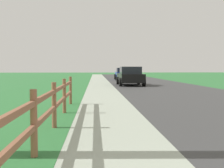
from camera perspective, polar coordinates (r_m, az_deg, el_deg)
ground_plane at (r=25.51m, az=-0.36°, el=0.20°), size 120.00×120.00×0.00m
road_asphalt at (r=27.90m, az=6.60°, el=0.45°), size 7.00×66.00×0.01m
curb_concrete at (r=27.51m, az=-6.84°, el=0.41°), size 6.00×66.00×0.01m
grass_verge at (r=27.64m, az=-9.95°, el=0.40°), size 5.00×66.00×0.00m
rail_fence at (r=5.50m, az=-13.67°, el=-4.95°), size 0.11×10.68×1.08m
parked_suv_black at (r=22.28m, az=3.83°, el=1.63°), size 2.02×4.28×1.52m
parked_car_blue at (r=32.71m, az=2.49°, el=2.19°), size 2.24×4.55×1.43m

